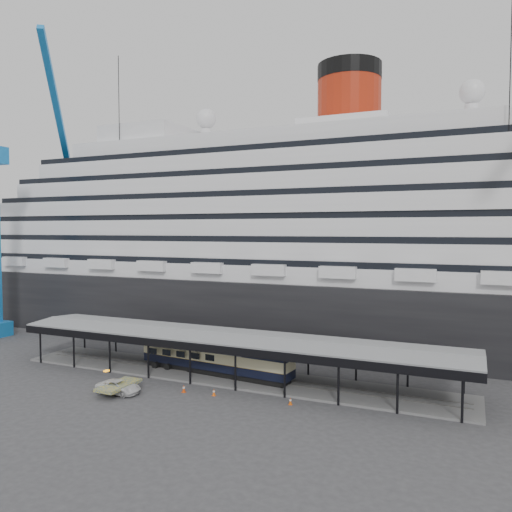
% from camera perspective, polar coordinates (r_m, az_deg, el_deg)
% --- Properties ---
extents(ground, '(200.00, 200.00, 0.00)m').
position_cam_1_polar(ground, '(57.48, -5.45, -14.94)').
color(ground, '#363639').
rests_on(ground, ground).
extents(cruise_ship, '(130.00, 30.00, 43.90)m').
position_cam_1_polar(cruise_ship, '(84.08, 5.17, 3.43)').
color(cruise_ship, black).
rests_on(cruise_ship, ground).
extents(platform_canopy, '(56.00, 9.18, 5.30)m').
position_cam_1_polar(platform_canopy, '(61.06, -3.14, -11.55)').
color(platform_canopy, slate).
rests_on(platform_canopy, ground).
extents(port_truck, '(5.08, 2.43, 1.40)m').
position_cam_1_polar(port_truck, '(57.76, -15.42, -14.22)').
color(port_truck, silver).
rests_on(port_truck, ground).
extents(pullman_carriage, '(20.51, 4.63, 19.98)m').
position_cam_1_polar(pullman_carriage, '(61.87, -4.70, -11.28)').
color(pullman_carriage, black).
rests_on(pullman_carriage, ground).
extents(traffic_cone_left, '(0.49, 0.49, 0.84)m').
position_cam_1_polar(traffic_cone_left, '(56.74, -8.25, -14.76)').
color(traffic_cone_left, '#D13F0B').
rests_on(traffic_cone_left, ground).
extents(traffic_cone_mid, '(0.39, 0.39, 0.76)m').
position_cam_1_polar(traffic_cone_mid, '(55.34, -4.84, -15.24)').
color(traffic_cone_mid, '#F35B0D').
rests_on(traffic_cone_mid, ground).
extents(traffic_cone_right, '(0.44, 0.44, 0.74)m').
position_cam_1_polar(traffic_cone_right, '(52.69, 3.95, -16.21)').
color(traffic_cone_right, '#D5520B').
rests_on(traffic_cone_right, ground).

